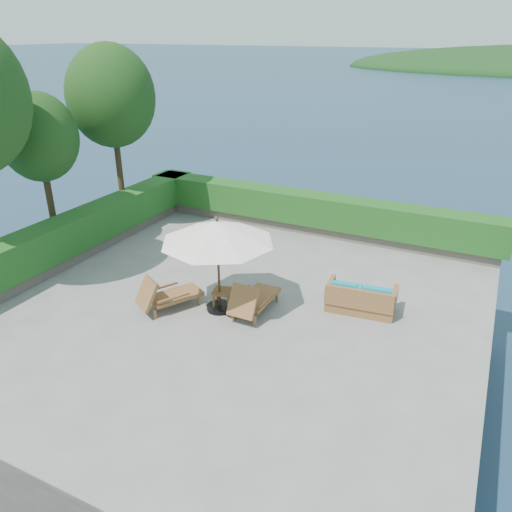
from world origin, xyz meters
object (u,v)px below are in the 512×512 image
at_px(patio_umbrella, 217,232).
at_px(wicker_loveseat, 361,300).
at_px(lounge_right, 253,299).
at_px(lounge_left, 166,295).
at_px(side_table, 223,294).

relative_size(patio_umbrella, wicker_loveseat, 1.73).
distance_m(patio_umbrella, wicker_loveseat, 3.87).
bearing_deg(lounge_right, wicker_loveseat, 29.47).
height_order(lounge_right, wicker_loveseat, lounge_right).
height_order(patio_umbrella, wicker_loveseat, patio_umbrella).
xyz_separation_m(lounge_left, side_table, (1.24, 0.64, 0.02)).
distance_m(lounge_right, wicker_loveseat, 2.64).
bearing_deg(wicker_loveseat, patio_umbrella, -161.21).
distance_m(patio_umbrella, lounge_left, 2.12).
bearing_deg(side_table, wicker_loveseat, 23.96).
bearing_deg(patio_umbrella, lounge_right, 12.64).
bearing_deg(wicker_loveseat, lounge_right, -157.29).
xyz_separation_m(lounge_right, wicker_loveseat, (2.31, 1.27, -0.08)).
xyz_separation_m(patio_umbrella, side_table, (0.05, 0.08, -1.64)).
bearing_deg(side_table, patio_umbrella, -118.41).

